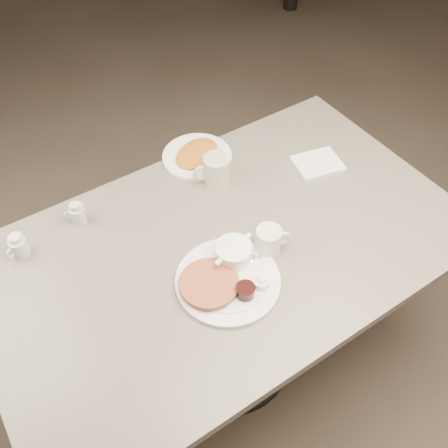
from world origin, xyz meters
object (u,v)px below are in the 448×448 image
creamer_right (77,214)px  coffee_mug_far (216,170)px  diner_table (227,274)px  coffee_mug_near (269,240)px  hash_plate (197,155)px  main_plate (227,275)px  creamer_left (18,246)px

creamer_right → coffee_mug_far: bearing=-9.9°
diner_table → coffee_mug_near: 0.25m
hash_plate → coffee_mug_near: bearing=-94.4°
coffee_mug_far → main_plate: bearing=-118.4°
main_plate → hash_plate: main_plate is taller
main_plate → diner_table: bearing=55.4°
creamer_left → hash_plate: creamer_left is taller
coffee_mug_near → coffee_mug_far: 0.35m
diner_table → creamer_left: bearing=150.4°
diner_table → creamer_left: creamer_left is taller
coffee_mug_near → hash_plate: bearing=85.6°
main_plate → creamer_left: (-0.47, 0.43, 0.01)m
diner_table → main_plate: bearing=-124.6°
diner_table → coffee_mug_near: bearing=-45.9°
creamer_left → diner_table: bearing=-29.6°
main_plate → hash_plate: 0.54m
coffee_mug_far → hash_plate: size_ratio=0.42×
main_plate → hash_plate: bearing=67.9°
coffee_mug_near → creamer_right: coffee_mug_near is taller
main_plate → creamer_right: 0.53m
diner_table → coffee_mug_far: 0.36m
coffee_mug_far → coffee_mug_near: bearing=-95.2°
coffee_mug_far → creamer_right: 0.48m
creamer_left → main_plate: bearing=-42.0°
creamer_left → hash_plate: size_ratio=0.24×
creamer_right → hash_plate: creamer_right is taller
diner_table → creamer_right: (-0.35, 0.34, 0.21)m
diner_table → main_plate: size_ratio=3.73×
main_plate → coffee_mug_near: coffee_mug_near is taller
creamer_left → creamer_right: size_ratio=1.00×
diner_table → hash_plate: hash_plate is taller
main_plate → coffee_mug_near: 0.17m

